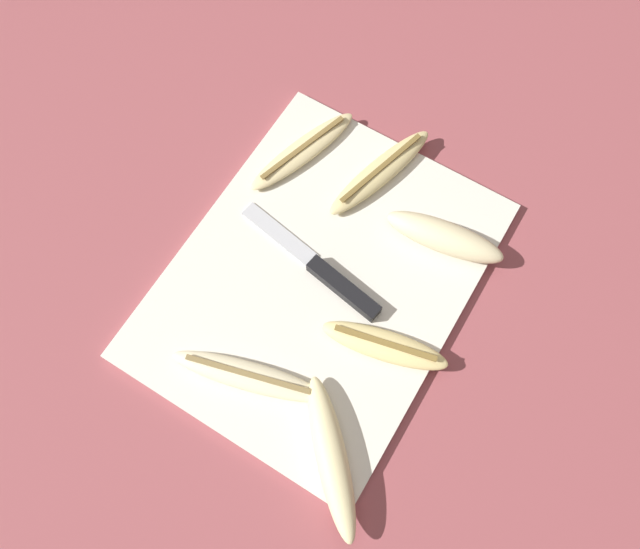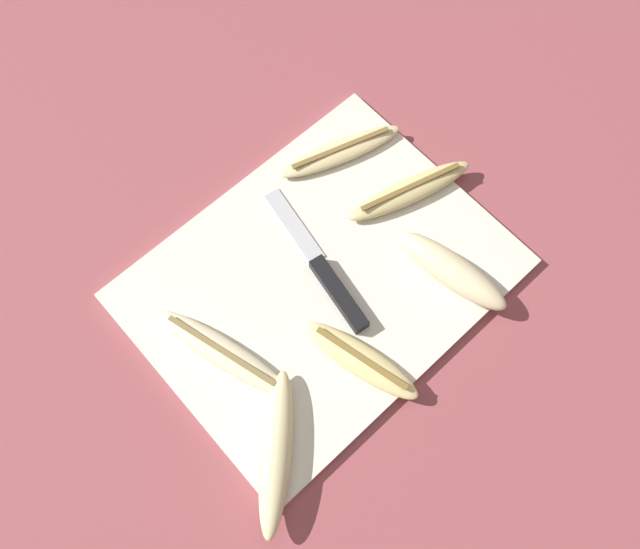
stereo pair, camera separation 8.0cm
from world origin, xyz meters
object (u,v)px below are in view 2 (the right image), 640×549
(banana_spotted_left, at_px, (410,191))
(banana_golden_short, at_px, (361,360))
(banana_cream_curved, at_px, (453,271))
(banana_soft_right, at_px, (276,452))
(knife, at_px, (333,280))
(banana_bright_far, at_px, (223,352))
(banana_ripe_center, at_px, (341,151))

(banana_spotted_left, bearing_deg, banana_golden_short, -149.32)
(banana_cream_curved, relative_size, banana_soft_right, 1.01)
(knife, height_order, banana_golden_short, banana_golden_short)
(banana_soft_right, xyz_separation_m, banana_golden_short, (0.15, 0.01, -0.00))
(banana_cream_curved, height_order, banana_bright_far, banana_cream_curved)
(banana_soft_right, distance_m, banana_bright_far, 0.14)
(banana_cream_curved, bearing_deg, banana_ripe_center, 85.29)
(banana_bright_far, bearing_deg, knife, -7.42)
(banana_bright_far, xyz_separation_m, banana_ripe_center, (0.30, 0.11, -0.00))
(banana_golden_short, bearing_deg, banana_soft_right, -175.23)
(banana_spotted_left, distance_m, banana_golden_short, 0.24)
(banana_soft_right, distance_m, banana_ripe_center, 0.41)
(banana_spotted_left, bearing_deg, knife, -171.57)
(knife, height_order, banana_bright_far, banana_bright_far)
(banana_ripe_center, bearing_deg, knife, -135.92)
(banana_soft_right, relative_size, banana_ripe_center, 0.87)
(banana_soft_right, xyz_separation_m, banana_ripe_center, (0.33, 0.24, -0.01))
(banana_soft_right, xyz_separation_m, banana_spotted_left, (0.36, 0.14, -0.00))
(banana_cream_curved, relative_size, banana_bright_far, 0.83)
(banana_ripe_center, bearing_deg, banana_bright_far, -159.72)
(knife, relative_size, banana_cream_curved, 1.39)
(banana_ripe_center, relative_size, banana_golden_short, 1.12)
(banana_spotted_left, relative_size, banana_golden_short, 1.15)
(knife, xyz_separation_m, banana_spotted_left, (0.16, 0.02, 0.00))
(knife, height_order, banana_spotted_left, banana_spotted_left)
(banana_bright_far, height_order, banana_ripe_center, banana_bright_far)
(banana_ripe_center, bearing_deg, banana_cream_curved, -94.71)
(banana_spotted_left, xyz_separation_m, banana_bright_far, (-0.33, -0.00, -0.00))
(knife, bearing_deg, banana_ripe_center, 53.65)
(banana_spotted_left, relative_size, banana_bright_far, 0.96)
(banana_golden_short, bearing_deg, banana_ripe_center, 51.80)
(banana_spotted_left, bearing_deg, banana_soft_right, -159.06)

